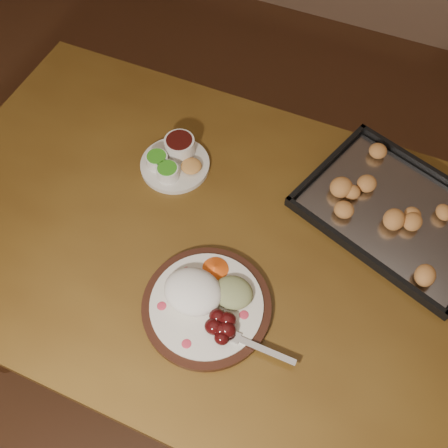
% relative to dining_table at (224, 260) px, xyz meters
% --- Properties ---
extents(ground, '(4.00, 4.00, 0.00)m').
position_rel_dining_table_xyz_m(ground, '(-0.27, -0.08, -0.65)').
color(ground, '#502D1B').
rests_on(ground, ground).
extents(dining_table, '(1.50, 0.90, 0.75)m').
position_rel_dining_table_xyz_m(dining_table, '(0.00, 0.00, 0.00)').
color(dining_table, brown).
rests_on(dining_table, ground).
extents(dinner_plate, '(0.36, 0.28, 0.07)m').
position_rel_dining_table_xyz_m(dinner_plate, '(0.03, -0.16, 0.12)').
color(dinner_plate, black).
rests_on(dinner_plate, dining_table).
extents(condiment_saucer, '(0.18, 0.18, 0.06)m').
position_rel_dining_table_xyz_m(condiment_saucer, '(-0.21, 0.16, 0.12)').
color(condiment_saucer, silver).
rests_on(condiment_saucer, dining_table).
extents(baking_tray, '(0.53, 0.46, 0.05)m').
position_rel_dining_table_xyz_m(baking_tray, '(0.36, 0.23, 0.11)').
color(baking_tray, black).
rests_on(baking_tray, dining_table).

